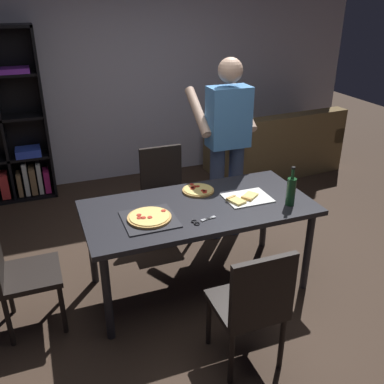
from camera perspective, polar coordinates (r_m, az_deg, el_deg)
name	(u,v)px	position (r m, az deg, el deg)	size (l,w,h in m)	color
ground_plane	(198,284)	(3.72, 0.84, -12.17)	(12.00, 12.00, 0.00)	#38281E
back_wall	(121,68)	(5.52, -9.42, 16.00)	(6.40, 0.10, 2.80)	#BCB7C6
dining_table	(199,214)	(3.35, 0.91, -2.94)	(1.78, 0.86, 0.75)	#232328
chair_near_camera	(253,303)	(2.75, 8.14, -14.42)	(0.42, 0.42, 0.90)	black
chair_far_side	(164,187)	(4.20, -3.71, 0.62)	(0.42, 0.42, 0.90)	black
chair_left_end	(15,268)	(3.26, -22.56, -9.33)	(0.42, 0.42, 0.90)	black
couch	(275,150)	(5.93, 11.04, 5.54)	(1.76, 0.99, 0.85)	brown
person_serving_pizza	(227,140)	(4.01, 4.71, 6.89)	(0.55, 0.54, 1.75)	#38476B
pepperoni_pizza_on_tray	(149,218)	(3.12, -5.72, -3.49)	(0.38, 0.38, 0.04)	#2D2D33
pizza_slices_on_towel	(246,198)	(3.44, 7.18, -0.81)	(0.37, 0.28, 0.03)	white
wine_bottle	(291,191)	(3.36, 13.10, 0.17)	(0.07, 0.07, 0.32)	#194723
kitchen_scissors	(200,221)	(3.08, 1.09, -3.89)	(0.20, 0.09, 0.01)	silver
second_pizza_plain	(198,190)	(3.54, 0.83, 0.25)	(0.26, 0.26, 0.03)	tan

